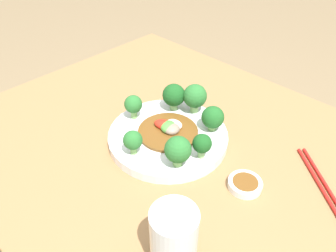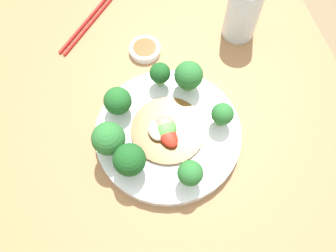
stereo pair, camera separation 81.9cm
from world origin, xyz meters
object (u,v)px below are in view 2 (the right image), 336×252
broccoli_southeast (189,76)px  drinking_glass (243,11)px  broccoli_northeast (118,101)px  chopsticks (89,22)px  broccoli_south (222,114)px  stirfry_center (166,130)px  broccoli_east (160,74)px  broccoli_west (190,173)px  broccoli_north (108,137)px  sauce_dish (145,49)px  broccoli_northwest (129,160)px  plate (168,133)px

broccoli_southeast → drinking_glass: size_ratio=0.54×
broccoli_northeast → chopsticks: size_ratio=0.36×
broccoli_south → stirfry_center: (0.00, 0.10, -0.03)m
broccoli_east → broccoli_west: (-0.21, -0.01, 0.00)m
broccoli_north → broccoli_southeast: broccoli_north is taller
broccoli_west → broccoli_east: bearing=2.0°
broccoli_west → sauce_dish: broccoli_west is taller
broccoli_north → broccoli_northwest: bearing=-149.0°
broccoli_northwest → drinking_glass: bearing=-46.4°
plate → broccoli_west: bearing=-171.5°
broccoli_north → sauce_dish: size_ratio=1.09×
broccoli_north → broccoli_south: broccoli_north is taller
broccoli_south → chopsticks: 0.40m
broccoli_north → drinking_glass: 0.39m
broccoli_west → stirfry_center: (0.10, 0.02, -0.03)m
broccoli_southeast → broccoli_east: bearing=68.9°
broccoli_west → stirfry_center: broccoli_west is taller
stirfry_center → broccoli_southeast: bearing=-36.1°
broccoli_northwest → broccoli_south: (0.05, -0.18, -0.01)m
broccoli_west → plate: bearing=8.5°
broccoli_southeast → broccoli_northwest: bearing=135.9°
chopsticks → broccoli_south: bearing=-146.4°
broccoli_northwest → broccoli_northeast: bearing=1.1°
broccoli_east → stirfry_center: broccoli_east is taller
broccoli_southeast → sauce_dish: bearing=27.0°
broccoli_north → broccoli_west: (-0.09, -0.12, -0.01)m
broccoli_northeast → broccoli_northwest: bearing=-178.9°
broccoli_northwest → chopsticks: (0.38, 0.04, -0.06)m
broccoli_northwest → drinking_glass: drinking_glass is taller
broccoli_northeast → chopsticks: broccoli_northeast is taller
broccoli_south → sauce_dish: size_ratio=0.83×
broccoli_north → broccoli_west: size_ratio=1.22×
broccoli_northeast → broccoli_east: bearing=-64.7°
drinking_glass → broccoli_east: bearing=119.1°
broccoli_south → broccoli_southeast: broccoli_southeast is taller
broccoli_east → drinking_glass: (0.11, -0.20, 0.01)m
broccoli_west → sauce_dish: size_ratio=0.89×
plate → chopsticks: size_ratio=1.62×
sauce_dish → broccoli_northwest: bearing=164.4°
plate → broccoli_west: broccoli_west is taller
broccoli_southeast → stirfry_center: bearing=143.9°
plate → broccoli_east: broccoli_east is taller
broccoli_north → chopsticks: broccoli_north is taller
chopsticks → sauce_dish: sauce_dish is taller
broccoli_northwest → broccoli_south: bearing=-73.8°
broccoli_east → broccoli_southeast: size_ratio=0.83×
broccoli_northeast → stirfry_center: (-0.06, -0.08, -0.03)m
broccoli_south → chopsticks: bearing=33.6°
drinking_glass → plate: bearing=136.0°
broccoli_north → broccoli_southeast: 0.19m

